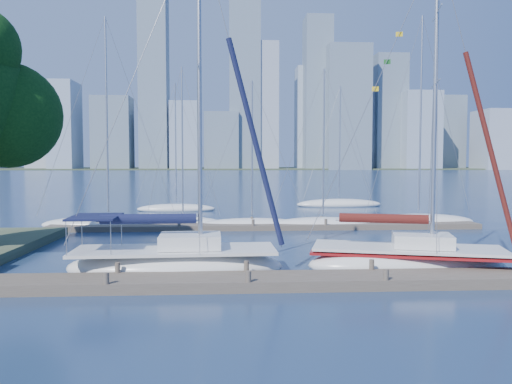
{
  "coord_description": "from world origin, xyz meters",
  "views": [
    {
      "loc": [
        -0.74,
        -18.46,
        4.68
      ],
      "look_at": [
        0.55,
        4.0,
        3.33
      ],
      "focal_mm": 35.0,
      "sensor_mm": 36.0,
      "label": 1
    }
  ],
  "objects": [
    {
      "name": "bg_boat_3",
      "position": [
        6.09,
        16.67,
        0.25
      ],
      "size": [
        7.92,
        4.77,
        11.57
      ],
      "rotation": [
        0.0,
        0.0,
        -0.36
      ],
      "color": "silver",
      "rests_on": "ground"
    },
    {
      "name": "bg_boat_4",
      "position": [
        13.48,
        17.7,
        0.3
      ],
      "size": [
        8.68,
        3.64,
        15.7
      ],
      "rotation": [
        0.0,
        0.0,
        0.15
      ],
      "color": "silver",
      "rests_on": "ground"
    },
    {
      "name": "sailboat_maroon",
      "position": [
        7.05,
        2.5,
        1.1
      ],
      "size": [
        9.08,
        4.97,
        14.26
      ],
      "rotation": [
        0.0,
        0.0,
        -0.26
      ],
      "color": "silver",
      "rests_on": "ground"
    },
    {
      "name": "far_shore",
      "position": [
        0.0,
        320.0,
        0.0
      ],
      "size": [
        800.0,
        100.0,
        1.5
      ],
      "primitive_type": "cube",
      "color": "#38472D",
      "rests_on": "ground"
    },
    {
      "name": "bg_boat_7",
      "position": [
        11.02,
        33.34,
        0.27
      ],
      "size": [
        9.14,
        5.92,
        12.91
      ],
      "rotation": [
        0.0,
        0.0,
        0.43
      ],
      "color": "silver",
      "rests_on": "ground"
    },
    {
      "name": "bg_boat_1",
      "position": [
        -4.01,
        18.23,
        0.24
      ],
      "size": [
        6.05,
        3.56,
        11.86
      ],
      "rotation": [
        0.0,
        0.0,
        -0.3
      ],
      "color": "silver",
      "rests_on": "ground"
    },
    {
      "name": "skyline",
      "position": [
        25.09,
        290.26,
        34.2
      ],
      "size": [
        501.72,
        51.31,
        109.79
      ],
      "color": "#8298A9",
      "rests_on": "ground"
    },
    {
      "name": "sailboat_navy",
      "position": [
        -2.93,
        2.39,
        1.15
      ],
      "size": [
        9.12,
        3.26,
        15.12
      ],
      "rotation": [
        0.0,
        0.0,
        0.03
      ],
      "color": "silver",
      "rests_on": "ground"
    },
    {
      "name": "far_dock",
      "position": [
        2.0,
        16.0,
        0.18
      ],
      "size": [
        30.0,
        1.8,
        0.36
      ],
      "primitive_type": "cube",
      "color": "#4B4037",
      "rests_on": "ground"
    },
    {
      "name": "bg_boat_0",
      "position": [
        -9.21,
        17.44,
        0.29
      ],
      "size": [
        9.73,
        5.18,
        15.19
      ],
      "rotation": [
        0.0,
        0.0,
        0.3
      ],
      "color": "silver",
      "rests_on": "ground"
    },
    {
      "name": "ground",
      "position": [
        0.0,
        0.0,
        0.0
      ],
      "size": [
        700.0,
        700.0,
        0.0
      ],
      "primitive_type": "plane",
      "color": "#182D4D",
      "rests_on": "ground"
    },
    {
      "name": "bg_boat_2",
      "position": [
        1.02,
        17.01,
        0.22
      ],
      "size": [
        7.88,
        3.11,
        10.71
      ],
      "rotation": [
        0.0,
        0.0,
        -0.15
      ],
      "color": "silver",
      "rests_on": "ground"
    },
    {
      "name": "near_dock",
      "position": [
        0.0,
        0.0,
        0.2
      ],
      "size": [
        26.0,
        2.0,
        0.4
      ],
      "primitive_type": "cube",
      "color": "#4B4037",
      "rests_on": "ground"
    },
    {
      "name": "bg_boat_6",
      "position": [
        -5.63,
        29.41,
        0.24
      ],
      "size": [
        7.66,
        2.98,
        12.47
      ],
      "rotation": [
        0.0,
        0.0,
        0.13
      ],
      "color": "silver",
      "rests_on": "ground"
    }
  ]
}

